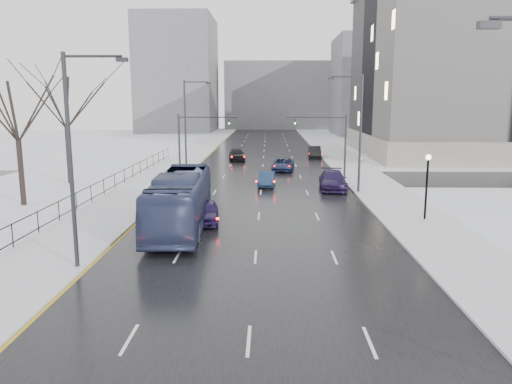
# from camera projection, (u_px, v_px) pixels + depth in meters

# --- Properties ---
(road) EXTENTS (16.00, 150.00, 0.04)m
(road) POSITION_uv_depth(u_px,v_px,m) (263.00, 163.00, 62.76)
(road) COLOR black
(road) RESTS_ON ground
(cross_road) EXTENTS (130.00, 10.00, 0.04)m
(cross_road) POSITION_uv_depth(u_px,v_px,m) (262.00, 178.00, 50.97)
(cross_road) COLOR black
(cross_road) RESTS_ON ground
(sidewalk_left) EXTENTS (5.00, 150.00, 0.16)m
(sidewalk_left) POSITION_uv_depth(u_px,v_px,m) (180.00, 163.00, 63.00)
(sidewalk_left) COLOR silver
(sidewalk_left) RESTS_ON ground
(sidewalk_right) EXTENTS (5.00, 150.00, 0.16)m
(sidewalk_right) POSITION_uv_depth(u_px,v_px,m) (347.00, 163.00, 62.50)
(sidewalk_right) COLOR silver
(sidewalk_right) RESTS_ON ground
(park_strip) EXTENTS (14.00, 150.00, 0.12)m
(park_strip) POSITION_uv_depth(u_px,v_px,m) (106.00, 163.00, 63.23)
(park_strip) COLOR white
(park_strip) RESTS_ON ground
(tree_park_d) EXTENTS (8.75, 8.75, 12.50)m
(tree_park_d) POSITION_uv_depth(u_px,v_px,m) (24.00, 206.00, 37.63)
(tree_park_d) COLOR black
(tree_park_d) RESTS_ON ground
(tree_park_e) EXTENTS (9.45, 9.45, 13.50)m
(tree_park_e) POSITION_uv_depth(u_px,v_px,m) (71.00, 184.00, 47.47)
(tree_park_e) COLOR black
(tree_park_e) RESTS_ON ground
(iron_fence) EXTENTS (0.06, 70.00, 1.30)m
(iron_fence) POSITION_uv_depth(u_px,v_px,m) (65.00, 206.00, 33.42)
(iron_fence) COLOR black
(iron_fence) RESTS_ON sidewalk_left
(streetlight_r_mid) EXTENTS (2.95, 0.25, 10.00)m
(streetlight_r_mid) POSITION_uv_depth(u_px,v_px,m) (358.00, 128.00, 41.89)
(streetlight_r_mid) COLOR #2D2D33
(streetlight_r_mid) RESTS_ON ground
(streetlight_l_near) EXTENTS (2.95, 0.25, 10.00)m
(streetlight_l_near) POSITION_uv_depth(u_px,v_px,m) (75.00, 151.00, 22.62)
(streetlight_l_near) COLOR #2D2D33
(streetlight_l_near) RESTS_ON ground
(streetlight_l_far) EXTENTS (2.95, 0.25, 10.00)m
(streetlight_l_far) POSITION_uv_depth(u_px,v_px,m) (187.00, 121.00, 54.07)
(streetlight_l_far) COLOR #2D2D33
(streetlight_l_far) RESTS_ON ground
(lamppost_r_mid) EXTENTS (0.36, 0.36, 4.28)m
(lamppost_r_mid) POSITION_uv_depth(u_px,v_px,m) (427.00, 177.00, 32.48)
(lamppost_r_mid) COLOR black
(lamppost_r_mid) RESTS_ON sidewalk_right
(mast_signal_right) EXTENTS (6.10, 0.33, 6.50)m
(mast_signal_right) POSITION_uv_depth(u_px,v_px,m) (335.00, 138.00, 50.04)
(mast_signal_right) COLOR #2D2D33
(mast_signal_right) RESTS_ON ground
(mast_signal_left) EXTENTS (6.10, 0.33, 6.50)m
(mast_signal_left) POSITION_uv_depth(u_px,v_px,m) (190.00, 138.00, 50.39)
(mast_signal_left) COLOR #2D2D33
(mast_signal_left) RESTS_ON ground
(no_uturn_sign) EXTENTS (0.60, 0.06, 2.70)m
(no_uturn_sign) POSITION_uv_depth(u_px,v_px,m) (360.00, 161.00, 46.40)
(no_uturn_sign) COLOR #2D2D33
(no_uturn_sign) RESTS_ON sidewalk_right
(civic_building) EXTENTS (41.00, 31.00, 24.80)m
(civic_building) POSITION_uv_depth(u_px,v_px,m) (507.00, 77.00, 71.68)
(civic_building) COLOR gray
(civic_building) RESTS_ON ground
(bldg_far_right) EXTENTS (24.00, 20.00, 22.00)m
(bldg_far_right) POSITION_uv_depth(u_px,v_px,m) (388.00, 86.00, 114.16)
(bldg_far_right) COLOR slate
(bldg_far_right) RESTS_ON ground
(bldg_far_left) EXTENTS (18.00, 22.00, 28.00)m
(bldg_far_left) POSITION_uv_depth(u_px,v_px,m) (178.00, 75.00, 124.63)
(bldg_far_left) COLOR slate
(bldg_far_left) RESTS_ON ground
(bldg_far_center) EXTENTS (30.00, 18.00, 18.00)m
(bldg_far_center) POSITION_uv_depth(u_px,v_px,m) (280.00, 96.00, 139.67)
(bldg_far_center) COLOR slate
(bldg_far_center) RESTS_ON ground
(bus) EXTENTS (3.49, 12.57, 3.47)m
(bus) POSITION_uv_depth(u_px,v_px,m) (180.00, 201.00, 30.84)
(bus) COLOR navy
(bus) RESTS_ON road
(sedan_center_near) EXTENTS (2.13, 4.42, 1.45)m
(sedan_center_near) POSITION_uv_depth(u_px,v_px,m) (205.00, 212.00, 32.32)
(sedan_center_near) COLOR #221848
(sedan_center_near) RESTS_ON road
(sedan_right_near) EXTENTS (1.66, 4.15, 1.34)m
(sedan_right_near) POSITION_uv_depth(u_px,v_px,m) (267.00, 179.00, 46.06)
(sedan_right_near) COLOR navy
(sedan_right_near) RESTS_ON road
(sedan_right_cross) EXTENTS (2.78, 5.22, 1.39)m
(sedan_right_cross) POSITION_uv_depth(u_px,v_px,m) (283.00, 164.00, 56.19)
(sedan_right_cross) COLOR navy
(sedan_right_cross) RESTS_ON road
(sedan_right_far) EXTENTS (2.61, 5.79, 1.65)m
(sedan_right_far) POSITION_uv_depth(u_px,v_px,m) (333.00, 180.00, 44.42)
(sedan_right_far) COLOR #21153F
(sedan_right_far) RESTS_ON road
(sedan_center_far) EXTENTS (2.57, 5.05, 1.65)m
(sedan_center_far) POSITION_uv_depth(u_px,v_px,m) (237.00, 154.00, 65.63)
(sedan_center_far) COLOR black
(sedan_center_far) RESTS_ON road
(sedan_right_distant) EXTENTS (1.83, 4.79, 1.56)m
(sedan_right_distant) POSITION_uv_depth(u_px,v_px,m) (315.00, 152.00, 68.91)
(sedan_right_distant) COLOR black
(sedan_right_distant) RESTS_ON road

